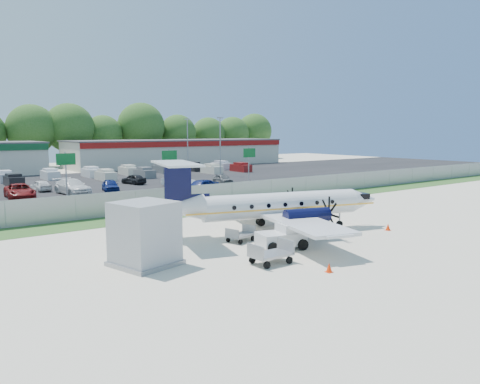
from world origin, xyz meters
TOP-DOWN VIEW (x-y plane):
  - ground at (0.00, 0.00)m, footprint 170.00×170.00m
  - grass_verge at (0.00, 12.00)m, footprint 170.00×4.00m
  - access_road at (0.00, 19.00)m, footprint 170.00×8.00m
  - parking_lot at (0.00, 40.00)m, footprint 170.00×32.00m
  - perimeter_fence at (0.00, 14.00)m, footprint 120.00×0.06m
  - building_east at (26.00, 61.98)m, footprint 44.40×12.40m
  - sign_left at (-8.00, 22.91)m, footprint 1.80×0.26m
  - sign_mid at (3.00, 22.91)m, footprint 1.80×0.26m
  - sign_right at (14.00, 22.91)m, footprint 1.80×0.26m
  - light_pole_ne at (20.00, 38.00)m, footprint 0.90×0.35m
  - light_pole_se at (20.00, 48.00)m, footprint 0.90×0.35m
  - tree_line at (0.00, 74.00)m, footprint 112.00×6.00m
  - aircraft at (-0.39, 1.27)m, footprint 16.33×15.95m
  - pushback_tug at (-2.92, -2.19)m, footprint 3.04×2.49m
  - baggage_cart_near at (-5.62, -4.25)m, footprint 2.19×1.34m
  - baggage_cart_far at (-3.91, 0.69)m, footprint 2.01×1.49m
  - service_container at (-11.01, -0.51)m, footprint 3.63×3.63m
  - cone_nose at (6.41, -2.82)m, footprint 0.35×0.35m
  - cone_port_wing at (-4.29, -7.13)m, footprint 0.34×0.34m
  - cone_starboard_wing at (3.25, 7.54)m, footprint 0.36×0.36m
  - road_car_mid at (5.66, 20.84)m, footprint 5.45×3.65m
  - road_car_east at (27.32, 16.78)m, footprint 6.05×3.27m
  - parked_car_a at (-10.84, 29.64)m, footprint 2.90×5.68m
  - parked_car_b at (-5.44, 29.71)m, footprint 3.08×6.04m
  - parked_car_c at (-1.15, 29.58)m, footprint 2.59×4.38m
  - parked_car_d at (7.35, 28.68)m, footprint 3.14×4.77m
  - parked_car_e at (13.79, 28.35)m, footprint 2.04×3.96m
  - parked_car_f at (-7.56, 34.71)m, footprint 1.87×3.96m
  - parked_car_g at (4.12, 34.98)m, footprint 2.37×4.17m
  - far_parking_rows at (0.00, 45.00)m, footprint 56.00×10.00m

SIDE VIEW (x-z plane):
  - ground at x=0.00m, z-range 0.00..0.00m
  - tree_line at x=0.00m, z-range -7.00..7.00m
  - road_car_mid at x=5.66m, z-range -0.86..0.86m
  - road_car_east at x=27.32m, z-range -0.81..0.81m
  - parked_car_a at x=-10.84m, z-range -0.77..0.77m
  - parked_car_b at x=-5.44m, z-range -0.84..0.84m
  - parked_car_c at x=-1.15m, z-range -0.70..0.70m
  - parked_car_d at x=7.35m, z-range -0.74..0.74m
  - parked_car_e at x=13.79m, z-range -0.65..0.65m
  - parked_car_f at x=-7.56m, z-range -0.66..0.66m
  - parked_car_g at x=4.12m, z-range -0.67..0.67m
  - far_parking_rows at x=0.00m, z-range -0.80..0.80m
  - grass_verge at x=0.00m, z-range 0.00..0.02m
  - access_road at x=0.00m, z-range 0.00..0.02m
  - parking_lot at x=0.00m, z-range 0.00..0.02m
  - cone_port_wing at x=-4.29m, z-range -0.01..0.46m
  - cone_nose at x=6.41m, z-range -0.01..0.48m
  - cone_starboard_wing at x=3.25m, z-range -0.01..0.50m
  - baggage_cart_far at x=-3.91m, z-range -0.03..0.91m
  - baggage_cart_near at x=-5.62m, z-range -0.04..1.11m
  - pushback_tug at x=-2.92m, z-range -0.03..1.45m
  - perimeter_fence at x=0.00m, z-range 0.01..2.00m
  - service_container at x=-11.01m, z-range -0.11..3.21m
  - aircraft at x=-0.39m, z-range -0.57..4.42m
  - building_east at x=26.00m, z-range 0.01..5.25m
  - sign_left at x=-8.00m, z-range 1.11..6.11m
  - sign_mid at x=3.00m, z-range 1.11..6.11m
  - sign_right at x=14.00m, z-range 1.11..6.11m
  - light_pole_ne at x=20.00m, z-range 0.69..9.78m
  - light_pole_se at x=20.00m, z-range 0.69..9.78m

